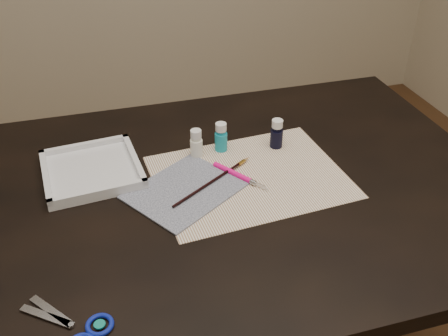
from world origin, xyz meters
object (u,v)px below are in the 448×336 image
object	(u,v)px
paper	(249,177)
canvas	(185,190)
scissors	(61,324)
paint_bottle_cyan	(221,137)
paint_bottle_white	(196,144)
paint_bottle_navy	(277,134)
palette_tray	(92,169)

from	to	relation	value
paper	canvas	bearing A→B (deg)	-175.01
canvas	scissors	world-z (taller)	scissors
canvas	scissors	distance (m)	0.41
paint_bottle_cyan	scissors	distance (m)	0.61
paint_bottle_white	paint_bottle_navy	size ratio (longest dim) A/B	0.96
paper	palette_tray	distance (m)	0.38
paper	scissors	distance (m)	0.54
palette_tray	paint_bottle_white	bearing A→B (deg)	1.49
paint_bottle_white	palette_tray	world-z (taller)	paint_bottle_white
scissors	palette_tray	world-z (taller)	palette_tray
paint_bottle_navy	paint_bottle_white	bearing A→B (deg)	176.63
paint_bottle_cyan	paint_bottle_navy	xyz separation A→B (m)	(0.14, -0.02, 0.00)
paper	palette_tray	bearing A→B (deg)	162.24
paint_bottle_cyan	scissors	xyz separation A→B (m)	(-0.40, -0.45, -0.03)
canvas	paint_bottle_navy	world-z (taller)	paint_bottle_navy
paint_bottle_cyan	palette_tray	world-z (taller)	paint_bottle_cyan
paint_bottle_cyan	palette_tray	distance (m)	0.33
paper	paint_bottle_cyan	size ratio (longest dim) A/B	5.66
paint_bottle_cyan	scissors	size ratio (longest dim) A/B	0.42
paint_bottle_white	scissors	bearing A→B (deg)	-127.27
scissors	paint_bottle_navy	bearing A→B (deg)	-104.50
paint_bottle_navy	canvas	bearing A→B (deg)	-155.35
scissors	paint_bottle_cyan	bearing A→B (deg)	-94.44
paper	canvas	world-z (taller)	canvas
canvas	scissors	bearing A→B (deg)	-132.01
paper	paint_bottle_cyan	bearing A→B (deg)	103.93
canvas	palette_tray	bearing A→B (deg)	146.98
scissors	palette_tray	size ratio (longest dim) A/B	0.84
paint_bottle_white	palette_tray	size ratio (longest dim) A/B	0.34
paint_bottle_white	paint_bottle_cyan	xyz separation A→B (m)	(0.07, 0.01, 0.00)
canvas	paint_bottle_white	bearing A→B (deg)	66.03
paint_bottle_white	paint_bottle_cyan	bearing A→B (deg)	9.68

